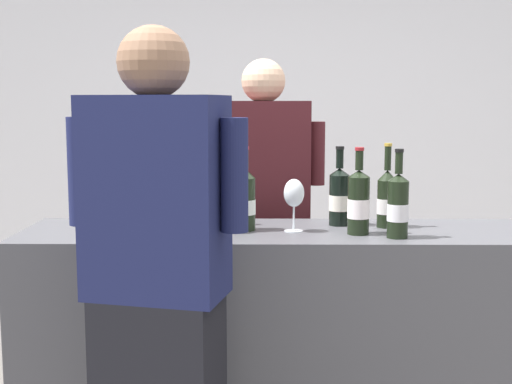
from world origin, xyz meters
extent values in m
cube|color=white|center=(0.00, 2.60, 1.40)|extent=(8.00, 0.10, 2.80)
cube|color=#4C4C51|center=(0.00, 0.00, 0.49)|extent=(2.07, 0.54, 0.99)
cylinder|color=black|center=(-0.17, 0.00, 1.09)|extent=(0.08, 0.08, 0.20)
cone|color=black|center=(-0.17, 0.00, 1.21)|extent=(0.08, 0.08, 0.04)
cylinder|color=black|center=(-0.17, 0.00, 1.27)|extent=(0.03, 0.03, 0.07)
cylinder|color=maroon|center=(-0.17, 0.00, 1.31)|extent=(0.03, 0.03, 0.01)
cylinder|color=silver|center=(-0.17, 0.00, 1.08)|extent=(0.08, 0.08, 0.06)
cylinder|color=black|center=(0.40, -0.14, 1.09)|extent=(0.08, 0.08, 0.21)
cone|color=black|center=(0.40, -0.14, 1.21)|extent=(0.08, 0.08, 0.03)
cylinder|color=black|center=(0.40, -0.14, 1.27)|extent=(0.03, 0.03, 0.08)
cylinder|color=black|center=(0.40, -0.14, 1.31)|extent=(0.03, 0.03, 0.01)
cylinder|color=silver|center=(0.40, -0.14, 1.08)|extent=(0.08, 0.08, 0.06)
cylinder|color=black|center=(-0.41, -0.04, 1.08)|extent=(0.07, 0.07, 0.19)
cone|color=black|center=(-0.41, -0.04, 1.20)|extent=(0.07, 0.07, 0.04)
cylinder|color=black|center=(-0.41, -0.04, 1.26)|extent=(0.03, 0.03, 0.10)
cylinder|color=#B79333|center=(-0.41, -0.04, 1.32)|extent=(0.03, 0.03, 0.01)
cylinder|color=black|center=(-0.27, -0.04, 1.08)|extent=(0.08, 0.08, 0.18)
cone|color=black|center=(-0.27, -0.04, 1.19)|extent=(0.08, 0.08, 0.03)
cylinder|color=black|center=(-0.27, -0.04, 1.24)|extent=(0.03, 0.03, 0.08)
cylinder|color=#333338|center=(-0.27, -0.04, 1.29)|extent=(0.04, 0.04, 0.01)
cylinder|color=black|center=(0.39, 0.07, 1.08)|extent=(0.08, 0.08, 0.19)
cone|color=black|center=(0.39, 0.07, 1.20)|extent=(0.08, 0.08, 0.04)
cylinder|color=black|center=(0.39, 0.07, 1.27)|extent=(0.03, 0.03, 0.09)
cylinder|color=#B79333|center=(0.39, 0.07, 1.32)|extent=(0.03, 0.03, 0.01)
cylinder|color=silver|center=(0.39, 0.07, 1.07)|extent=(0.08, 0.08, 0.06)
cylinder|color=black|center=(0.21, 0.11, 1.09)|extent=(0.08, 0.08, 0.20)
cone|color=black|center=(0.21, 0.11, 1.21)|extent=(0.08, 0.08, 0.03)
cylinder|color=black|center=(0.21, 0.11, 1.26)|extent=(0.03, 0.03, 0.08)
cylinder|color=black|center=(0.21, 0.11, 1.30)|extent=(0.03, 0.03, 0.01)
cylinder|color=silver|center=(0.21, 0.11, 1.08)|extent=(0.08, 0.08, 0.06)
cylinder|color=black|center=(-0.42, 0.09, 1.09)|extent=(0.08, 0.08, 0.20)
cone|color=black|center=(-0.42, 0.09, 1.21)|extent=(0.08, 0.08, 0.03)
cylinder|color=black|center=(-0.42, 0.09, 1.26)|extent=(0.03, 0.03, 0.07)
cylinder|color=maroon|center=(-0.42, 0.09, 1.30)|extent=(0.03, 0.03, 0.01)
cylinder|color=beige|center=(-0.42, 0.09, 1.08)|extent=(0.08, 0.08, 0.06)
cylinder|color=black|center=(-0.30, 0.11, 1.08)|extent=(0.07, 0.07, 0.19)
cone|color=black|center=(-0.30, 0.11, 1.19)|extent=(0.07, 0.07, 0.03)
cylinder|color=black|center=(-0.30, 0.11, 1.25)|extent=(0.03, 0.03, 0.10)
cylinder|color=#333338|center=(-0.30, 0.11, 1.31)|extent=(0.03, 0.03, 0.01)
cylinder|color=#F2DDCA|center=(-0.30, 0.11, 1.07)|extent=(0.07, 0.07, 0.07)
cylinder|color=black|center=(0.26, -0.08, 1.10)|extent=(0.08, 0.08, 0.22)
cone|color=black|center=(0.26, -0.08, 1.22)|extent=(0.08, 0.08, 0.03)
cylinder|color=black|center=(0.26, -0.08, 1.27)|extent=(0.03, 0.03, 0.07)
cylinder|color=maroon|center=(0.26, -0.08, 1.31)|extent=(0.03, 0.03, 0.01)
cylinder|color=white|center=(0.26, -0.08, 1.09)|extent=(0.08, 0.08, 0.07)
cylinder|color=black|center=(-0.70, 0.15, 1.09)|extent=(0.08, 0.08, 0.20)
cone|color=black|center=(-0.70, 0.15, 1.20)|extent=(0.08, 0.08, 0.03)
cylinder|color=black|center=(-0.70, 0.15, 1.27)|extent=(0.03, 0.03, 0.10)
cylinder|color=maroon|center=(-0.70, 0.15, 1.32)|extent=(0.03, 0.03, 0.01)
cylinder|color=silver|center=(-0.70, 0.15, 1.08)|extent=(0.08, 0.08, 0.06)
cylinder|color=silver|center=(0.02, -0.02, 0.99)|extent=(0.07, 0.07, 0.00)
cylinder|color=silver|center=(0.02, -0.02, 1.04)|extent=(0.01, 0.01, 0.10)
ellipsoid|color=silver|center=(0.02, -0.02, 1.14)|extent=(0.08, 0.08, 0.11)
ellipsoid|color=maroon|center=(0.02, -0.02, 1.12)|extent=(0.06, 0.06, 0.04)
cube|color=black|center=(-0.10, 0.54, 0.43)|extent=(0.39, 0.26, 0.85)
cube|color=#47191E|center=(-0.10, 0.54, 1.17)|extent=(0.43, 0.26, 0.64)
sphere|color=#D8AD8C|center=(-0.10, 0.54, 1.58)|extent=(0.20, 0.20, 0.20)
cylinder|color=#47191E|center=(0.15, 0.56, 1.25)|extent=(0.08, 0.08, 0.29)
cylinder|color=#47191E|center=(-0.34, 0.53, 1.25)|extent=(0.08, 0.08, 0.29)
cube|color=#191E47|center=(-0.42, -0.61, 1.20)|extent=(0.45, 0.32, 0.60)
sphere|color=#8C664C|center=(-0.42, -0.61, 1.60)|extent=(0.21, 0.21, 0.21)
cylinder|color=#191E47|center=(-0.65, -0.55, 1.28)|extent=(0.08, 0.08, 0.33)
cylinder|color=#191E47|center=(-0.18, -0.66, 1.28)|extent=(0.08, 0.08, 0.33)
camera|label=1|loc=(-0.10, -2.61, 1.48)|focal=47.79mm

